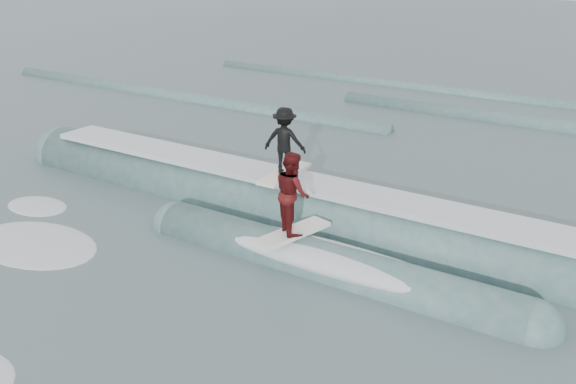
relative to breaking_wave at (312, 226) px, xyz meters
The scene contains 6 objects.
ground 4.82m from the breaking_wave, 94.58° to the right, with size 160.00×160.00×0.00m, color #384B51.
breaking_wave is the anchor object (origin of this frame).
surfer_black 2.30m from the breaking_wave, 157.38° to the left, with size 1.26×2.02×1.85m.
surfer_red 2.37m from the breaking_wave, 73.98° to the right, with size 1.17×2.07×2.00m.
whitewater 6.21m from the breaking_wave, 97.75° to the right, with size 15.65×6.79×0.10m.
far_swells 13.25m from the breaking_wave, 104.16° to the left, with size 40.08×8.65×0.80m.
Camera 1 is at (8.00, -8.24, 6.94)m, focal length 40.00 mm.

